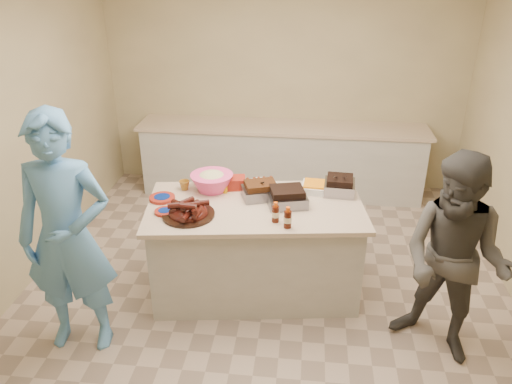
# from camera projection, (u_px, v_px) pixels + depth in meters

# --- Properties ---
(room) EXTENTS (4.50, 5.00, 2.70)m
(room) POSITION_uv_depth(u_px,v_px,m) (265.00, 293.00, 4.62)
(room) COLOR tan
(room) RESTS_ON ground
(back_counter) EXTENTS (3.60, 0.64, 0.90)m
(back_counter) POSITION_uv_depth(u_px,v_px,m) (281.00, 159.00, 6.39)
(back_counter) COLOR beige
(back_counter) RESTS_ON ground
(island) EXTENTS (1.98, 1.22, 0.88)m
(island) POSITION_uv_depth(u_px,v_px,m) (255.00, 288.00, 4.69)
(island) COLOR beige
(island) RESTS_ON ground
(rib_platter) EXTENTS (0.59, 0.59, 0.18)m
(rib_platter) POSITION_uv_depth(u_px,v_px,m) (189.00, 216.00, 4.13)
(rib_platter) COLOR #44120C
(rib_platter) RESTS_ON island
(pulled_pork_tray) EXTENTS (0.37, 0.33, 0.10)m
(pulled_pork_tray) POSITION_uv_depth(u_px,v_px,m) (261.00, 198.00, 4.43)
(pulled_pork_tray) COLOR #47230F
(pulled_pork_tray) RESTS_ON island
(brisket_tray) EXTENTS (0.38, 0.34, 0.10)m
(brisket_tray) POSITION_uv_depth(u_px,v_px,m) (287.00, 205.00, 4.31)
(brisket_tray) COLOR black
(brisket_tray) RESTS_ON island
(roasting_pan) EXTENTS (0.29, 0.29, 0.11)m
(roasting_pan) POSITION_uv_depth(u_px,v_px,m) (339.00, 193.00, 4.51)
(roasting_pan) COLOR gray
(roasting_pan) RESTS_ON island
(coleslaw_bowl) EXTENTS (0.44, 0.44, 0.27)m
(coleslaw_bowl) POSITION_uv_depth(u_px,v_px,m) (212.00, 190.00, 4.57)
(coleslaw_bowl) COLOR #F7468B
(coleslaw_bowl) RESTS_ON island
(sausage_plate) EXTENTS (0.39, 0.39, 0.05)m
(sausage_plate) POSITION_uv_depth(u_px,v_px,m) (261.00, 186.00, 4.66)
(sausage_plate) COLOR silver
(sausage_plate) RESTS_ON island
(mac_cheese_dish) EXTENTS (0.34, 0.26, 0.09)m
(mac_cheese_dish) POSITION_uv_depth(u_px,v_px,m) (320.00, 191.00, 4.55)
(mac_cheese_dish) COLOR orange
(mac_cheese_dish) RESTS_ON island
(bbq_bottle_a) EXTENTS (0.07, 0.07, 0.18)m
(bbq_bottle_a) POSITION_uv_depth(u_px,v_px,m) (287.00, 227.00, 3.96)
(bbq_bottle_a) COLOR #3A1207
(bbq_bottle_a) RESTS_ON island
(bbq_bottle_b) EXTENTS (0.07, 0.07, 0.18)m
(bbq_bottle_b) POSITION_uv_depth(u_px,v_px,m) (275.00, 222.00, 4.04)
(bbq_bottle_b) COLOR #3A1207
(bbq_bottle_b) RESTS_ON island
(mustard_bottle) EXTENTS (0.05, 0.05, 0.12)m
(mustard_bottle) POSITION_uv_depth(u_px,v_px,m) (225.00, 193.00, 4.52)
(mustard_bottle) COLOR #DF9E06
(mustard_bottle) RESTS_ON island
(sauce_bowl) EXTENTS (0.15, 0.07, 0.15)m
(sauce_bowl) POSITION_uv_depth(u_px,v_px,m) (252.00, 196.00, 4.47)
(sauce_bowl) COLOR silver
(sauce_bowl) RESTS_ON island
(plate_stack_large) EXTENTS (0.25, 0.25, 0.03)m
(plate_stack_large) POSITION_uv_depth(u_px,v_px,m) (162.00, 199.00, 4.40)
(plate_stack_large) COLOR maroon
(plate_stack_large) RESTS_ON island
(plate_stack_small) EXTENTS (0.19, 0.19, 0.02)m
(plate_stack_small) POSITION_uv_depth(u_px,v_px,m) (165.00, 213.00, 4.18)
(plate_stack_small) COLOR maroon
(plate_stack_small) RESTS_ON island
(plastic_cup) EXTENTS (0.11, 0.10, 0.10)m
(plastic_cup) POSITION_uv_depth(u_px,v_px,m) (185.00, 190.00, 4.58)
(plastic_cup) COLOR #9B6A20
(plastic_cup) RESTS_ON island
(basket_stack) EXTENTS (0.24, 0.19, 0.11)m
(basket_stack) POSITION_uv_depth(u_px,v_px,m) (234.00, 188.00, 4.61)
(basket_stack) COLOR maroon
(basket_stack) RESTS_ON island
(guest_blue) EXTENTS (0.89, 1.99, 0.46)m
(guest_blue) POSITION_uv_depth(u_px,v_px,m) (87.00, 338.00, 4.09)
(guest_blue) COLOR #5A9CDB
(guest_blue) RESTS_ON ground
(guest_gray) EXTENTS (1.60, 1.82, 0.63)m
(guest_gray) POSITION_uv_depth(u_px,v_px,m) (436.00, 348.00, 3.99)
(guest_gray) COLOR #4C4944
(guest_gray) RESTS_ON ground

